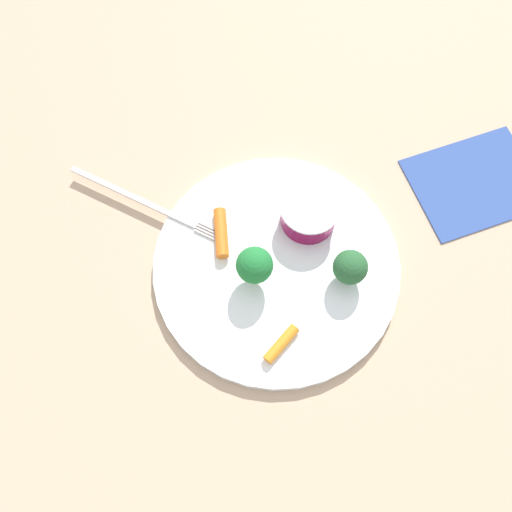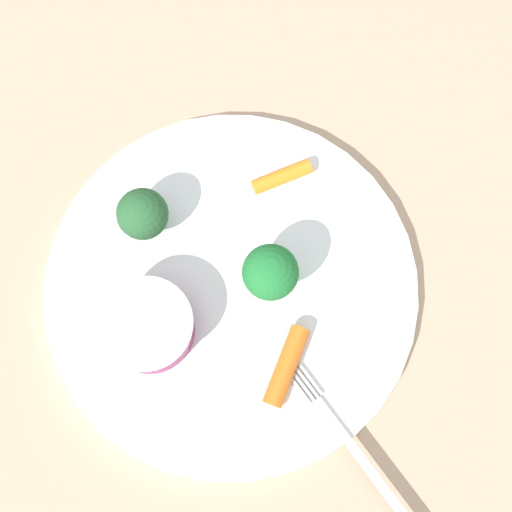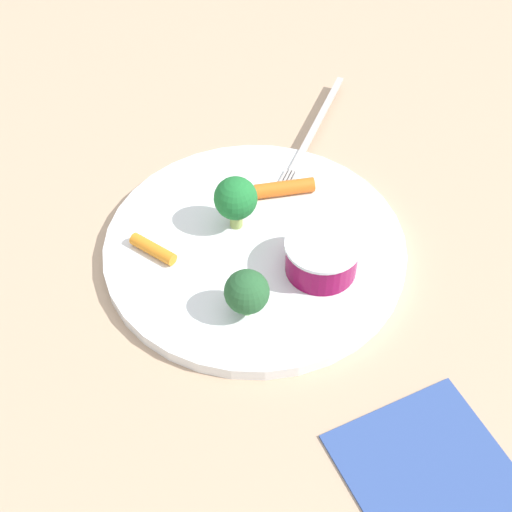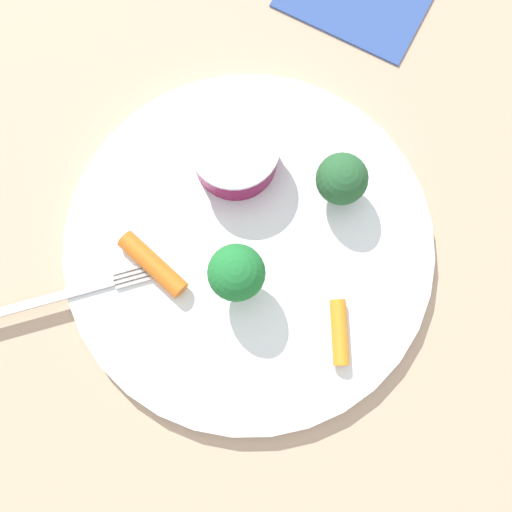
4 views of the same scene
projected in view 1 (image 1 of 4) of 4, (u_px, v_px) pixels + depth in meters
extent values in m
plane|color=tan|center=(276.00, 268.00, 0.63)|extent=(2.40, 2.40, 0.00)
cylinder|color=white|center=(276.00, 266.00, 0.62)|extent=(0.27, 0.27, 0.01)
cylinder|color=maroon|center=(309.00, 214.00, 0.63)|extent=(0.06, 0.06, 0.03)
cylinder|color=silver|center=(310.00, 207.00, 0.61)|extent=(0.06, 0.06, 0.00)
cylinder|color=#7EBB6D|center=(347.00, 274.00, 0.61)|extent=(0.01, 0.01, 0.01)
sphere|color=#285B30|center=(350.00, 267.00, 0.59)|extent=(0.04, 0.04, 0.04)
cylinder|color=#99AF59|center=(253.00, 271.00, 0.61)|extent=(0.01, 0.01, 0.02)
sphere|color=#207633|center=(253.00, 262.00, 0.58)|extent=(0.04, 0.04, 0.04)
cylinder|color=orange|center=(221.00, 233.00, 0.63)|extent=(0.04, 0.06, 0.01)
cylinder|color=orange|center=(281.00, 344.00, 0.58)|extent=(0.05, 0.02, 0.01)
cube|color=#BEB7B2|center=(133.00, 197.00, 0.65)|extent=(0.09, 0.14, 0.00)
cube|color=#BEB7B2|center=(210.00, 228.00, 0.63)|extent=(0.02, 0.02, 0.00)
cube|color=#BEB7B2|center=(208.00, 230.00, 0.63)|extent=(0.02, 0.02, 0.00)
cube|color=#BEB7B2|center=(207.00, 233.00, 0.63)|extent=(0.02, 0.02, 0.00)
cube|color=#BEB7B2|center=(205.00, 235.00, 0.63)|extent=(0.02, 0.02, 0.00)
cube|color=#334E92|center=(475.00, 182.00, 0.67)|extent=(0.16, 0.14, 0.00)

